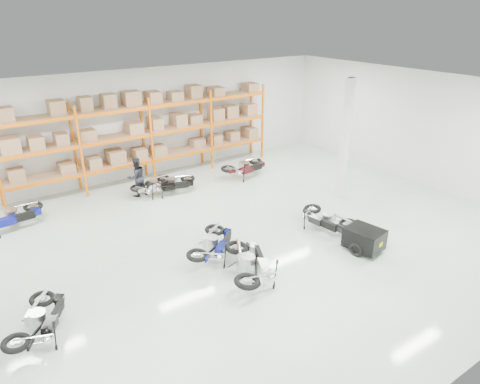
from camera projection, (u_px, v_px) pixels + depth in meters
room at (234, 173)px, 12.49m from camera, size 18.00×18.00×18.00m
pallet_rack at (146, 126)px, 17.39m from camera, size 11.28×0.98×3.62m
structural_column at (345, 141)px, 15.56m from camera, size 0.25×0.25×4.50m
moto_blue_centre at (214, 240)px, 12.28m from camera, size 1.96×1.86×1.17m
moto_silver_left at (251, 259)px, 11.26m from camera, size 1.71×2.20×1.28m
moto_black_far_left at (39, 316)px, 9.30m from camera, size 1.63×1.92×1.12m
moto_touring_right at (326, 215)px, 13.79m from camera, size 1.08×1.84×1.13m
trailer at (364, 239)px, 12.62m from camera, size 1.00×1.79×0.73m
moto_back_a at (10, 213)px, 13.91m from camera, size 1.94×1.12×1.20m
moto_back_b at (154, 182)px, 16.55m from camera, size 1.75×1.22×1.03m
moto_back_c at (171, 181)px, 16.62m from camera, size 1.85×1.22×1.10m
moto_back_d at (245, 164)px, 18.24m from camera, size 1.94×1.12×1.20m
person_back at (137, 177)px, 16.29m from camera, size 0.82×0.68×1.53m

